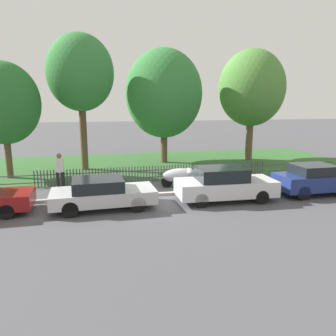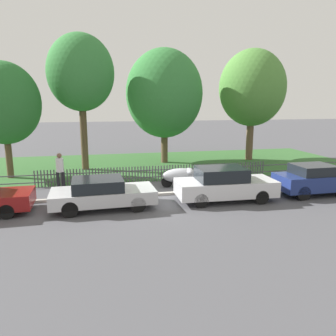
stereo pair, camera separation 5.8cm
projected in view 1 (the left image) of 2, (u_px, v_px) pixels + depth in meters
The scene contains 13 objects.
ground_plane at pixel (168, 195), 15.26m from camera, with size 120.00×120.00×0.00m, color #4C4C51.
kerb_stone at pixel (167, 194), 15.35m from camera, with size 29.08×0.20×0.12m, color #B2ADA3.
grass_strip at pixel (144, 164), 22.84m from camera, with size 29.08×10.19×0.01m, color #33602D.
park_fence at pixel (157, 173), 17.88m from camera, with size 29.08×0.05×0.88m.
parked_car_black_saloon at pixel (102, 193), 13.31m from camera, with size 4.23×2.00×1.25m.
parked_car_navy_estate at pixel (224, 184), 14.35m from camera, with size 4.36×1.88×1.49m.
parked_car_red_compact at pixel (315, 179), 15.35m from camera, with size 3.72×1.71×1.42m.
covered_motorcycle at pixel (182, 175), 16.66m from camera, with size 2.00×0.85×0.98m.
tree_nearest_kerb at pixel (3, 103), 18.01m from camera, with size 3.95×3.95×6.49m.
tree_behind_motorcycle at pixel (80, 73), 19.96m from camera, with size 4.07×4.07×8.38m.
tree_mid_park at pixel (164, 94), 22.65m from camera, with size 5.30×5.30×7.90m.
tree_far_left at pixel (252, 88), 23.80m from camera, with size 4.80×4.80×8.04m.
pedestrian_near_fence at pixel (60, 169), 16.16m from camera, with size 0.43×0.43×1.81m.
Camera 1 is at (-3.14, -14.37, 4.28)m, focal length 35.00 mm.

